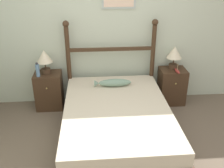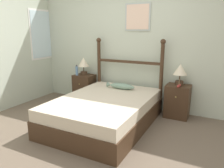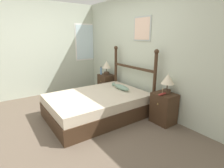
{
  "view_description": "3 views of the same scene",
  "coord_description": "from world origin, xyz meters",
  "px_view_note": "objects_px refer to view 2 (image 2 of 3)",
  "views": [
    {
      "loc": [
        -0.29,
        -2.33,
        2.21
      ],
      "look_at": [
        -0.02,
        0.99,
        0.62
      ],
      "focal_mm": 42.0,
      "sensor_mm": 36.0,
      "label": 1
    },
    {
      "loc": [
        1.67,
        -2.39,
        1.55
      ],
      "look_at": [
        -0.04,
        0.96,
        0.62
      ],
      "focal_mm": 35.0,
      "sensor_mm": 36.0,
      "label": 2
    },
    {
      "loc": [
        2.99,
        -1.11,
        1.65
      ],
      "look_at": [
        0.1,
        0.92,
        0.67
      ],
      "focal_mm": 28.0,
      "sensor_mm": 36.0,
      "label": 3
    }
  ],
  "objects_px": {
    "nightstand_right": "(177,101)",
    "table_lamp_right": "(180,71)",
    "bottle": "(77,70)",
    "fish_pillow": "(121,86)",
    "bed": "(105,111)",
    "nightstand_left": "(85,88)",
    "table_lamp_left": "(84,63)",
    "model_boat": "(179,86)"
  },
  "relations": [
    {
      "from": "table_lamp_right",
      "to": "fish_pillow",
      "type": "relative_size",
      "value": 0.68
    },
    {
      "from": "model_boat",
      "to": "table_lamp_left",
      "type": "bearing_deg",
      "value": 176.39
    },
    {
      "from": "table_lamp_left",
      "to": "model_boat",
      "type": "bearing_deg",
      "value": -3.61
    },
    {
      "from": "nightstand_right",
      "to": "table_lamp_right",
      "type": "height_order",
      "value": "table_lamp_right"
    },
    {
      "from": "table_lamp_left",
      "to": "bottle",
      "type": "xyz_separation_m",
      "value": [
        -0.1,
        -0.12,
        -0.15
      ]
    },
    {
      "from": "nightstand_left",
      "to": "fish_pillow",
      "type": "height_order",
      "value": "nightstand_left"
    },
    {
      "from": "nightstand_left",
      "to": "table_lamp_left",
      "type": "bearing_deg",
      "value": 134.8
    },
    {
      "from": "model_boat",
      "to": "nightstand_left",
      "type": "bearing_deg",
      "value": 176.85
    },
    {
      "from": "bed",
      "to": "table_lamp_left",
      "type": "distance_m",
      "value": 1.5
    },
    {
      "from": "bottle",
      "to": "model_boat",
      "type": "bearing_deg",
      "value": -0.34
    },
    {
      "from": "nightstand_right",
      "to": "bottle",
      "type": "bearing_deg",
      "value": -177.33
    },
    {
      "from": "table_lamp_left",
      "to": "bottle",
      "type": "bearing_deg",
      "value": -130.53
    },
    {
      "from": "table_lamp_left",
      "to": "fish_pillow",
      "type": "distance_m",
      "value": 1.12
    },
    {
      "from": "nightstand_right",
      "to": "table_lamp_left",
      "type": "bearing_deg",
      "value": 179.51
    },
    {
      "from": "table_lamp_right",
      "to": "bottle",
      "type": "xyz_separation_m",
      "value": [
        -2.13,
        -0.14,
        -0.15
      ]
    },
    {
      "from": "nightstand_left",
      "to": "fish_pillow",
      "type": "distance_m",
      "value": 1.08
    },
    {
      "from": "fish_pillow",
      "to": "table_lamp_right",
      "type": "bearing_deg",
      "value": 17.6
    },
    {
      "from": "table_lamp_left",
      "to": "nightstand_right",
      "type": "bearing_deg",
      "value": -0.49
    },
    {
      "from": "nightstand_right",
      "to": "table_lamp_left",
      "type": "distance_m",
      "value": 2.11
    },
    {
      "from": "table_lamp_left",
      "to": "bottle",
      "type": "height_order",
      "value": "table_lamp_left"
    },
    {
      "from": "model_boat",
      "to": "fish_pillow",
      "type": "bearing_deg",
      "value": -171.09
    },
    {
      "from": "table_lamp_right",
      "to": "fish_pillow",
      "type": "bearing_deg",
      "value": -162.4
    },
    {
      "from": "bottle",
      "to": "fish_pillow",
      "type": "xyz_separation_m",
      "value": [
        1.13,
        -0.17,
        -0.17
      ]
    },
    {
      "from": "nightstand_left",
      "to": "model_boat",
      "type": "distance_m",
      "value": 2.07
    },
    {
      "from": "nightstand_right",
      "to": "fish_pillow",
      "type": "distance_m",
      "value": 1.06
    },
    {
      "from": "nightstand_right",
      "to": "bottle",
      "type": "distance_m",
      "value": 2.17
    },
    {
      "from": "bottle",
      "to": "nightstand_left",
      "type": "bearing_deg",
      "value": 40.38
    },
    {
      "from": "bed",
      "to": "model_boat",
      "type": "relative_size",
      "value": 9.26
    },
    {
      "from": "nightstand_left",
      "to": "fish_pillow",
      "type": "xyz_separation_m",
      "value": [
        1.02,
        -0.27,
        0.23
      ]
    },
    {
      "from": "table_lamp_left",
      "to": "model_boat",
      "type": "distance_m",
      "value": 2.08
    },
    {
      "from": "fish_pillow",
      "to": "model_boat",
      "type": "bearing_deg",
      "value": 8.91
    },
    {
      "from": "fish_pillow",
      "to": "bottle",
      "type": "bearing_deg",
      "value": 171.28
    },
    {
      "from": "table_lamp_left",
      "to": "model_boat",
      "type": "xyz_separation_m",
      "value": [
        2.06,
        -0.13,
        -0.23
      ]
    },
    {
      "from": "bed",
      "to": "nightstand_left",
      "type": "relative_size",
      "value": 3.36
    },
    {
      "from": "nightstand_left",
      "to": "table_lamp_right",
      "type": "distance_m",
      "value": 2.09
    },
    {
      "from": "nightstand_left",
      "to": "bottle",
      "type": "height_order",
      "value": "bottle"
    },
    {
      "from": "nightstand_left",
      "to": "nightstand_right",
      "type": "bearing_deg",
      "value": 0.0
    },
    {
      "from": "nightstand_right",
      "to": "table_lamp_right",
      "type": "bearing_deg",
      "value": 88.21
    },
    {
      "from": "nightstand_left",
      "to": "table_lamp_right",
      "type": "xyz_separation_m",
      "value": [
        2.02,
        0.04,
        0.55
      ]
    },
    {
      "from": "bed",
      "to": "nightstand_right",
      "type": "relative_size",
      "value": 3.36
    },
    {
      "from": "nightstand_left",
      "to": "table_lamp_right",
      "type": "relative_size",
      "value": 1.59
    },
    {
      "from": "model_boat",
      "to": "nightstand_right",
      "type": "bearing_deg",
      "value": 102.68
    }
  ]
}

